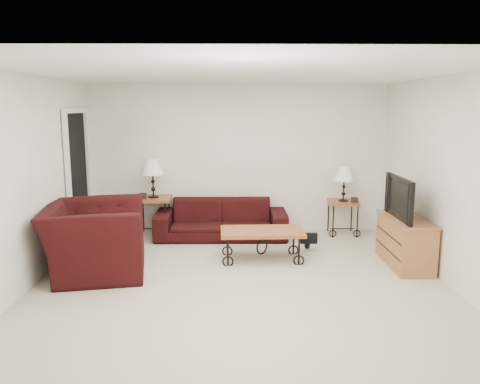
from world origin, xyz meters
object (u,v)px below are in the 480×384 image
Objects in this scene: side_table_right at (343,218)px; sofa at (221,219)px; tv_stand at (405,242)px; backpack at (308,233)px; coffee_table at (262,245)px; side_table_left at (154,216)px; lamp_right at (344,184)px; lamp_left at (153,178)px; television at (406,198)px; armchair at (95,239)px.

sofa is at bearing -174.96° from side_table_right.
tv_stand reaches higher than backpack.
tv_stand is (1.92, -0.25, 0.11)m from coffee_table.
sofa is at bearing -9.06° from side_table_left.
coffee_table is at bearing -137.02° from lamp_right.
lamp_right is at bearing 5.04° from sofa.
lamp_right is at bearing 42.98° from coffee_table.
side_table_left is 1.12× the size of lamp_right.
tv_stand is at bearing -23.55° from lamp_left.
backpack is at bearing 35.32° from coffee_table.
coffee_table is (0.60, -1.16, -0.10)m from sofa.
side_table_left is at bearing 142.26° from coffee_table.
lamp_left reaches higher than television.
tv_stand is at bearing -23.55° from side_table_left.
lamp_left reaches higher than backpack.
sofa is 1.32m from lamp_left.
armchair is 4.12m from television.
armchair reaches higher than tv_stand.
sofa is 2.28m from armchair.
television is at bearing -73.83° from lamp_right.
tv_stand is 0.61m from television.
lamp_left is at bearing 0.00° from side_table_left.
tv_stand is (4.11, 0.23, -0.12)m from armchair.
lamp_left reaches higher than lamp_right.
television reaches higher than tv_stand.
lamp_left is 0.56× the size of coffee_table.
side_table_left is 0.64m from lamp_left.
coffee_table is at bearing -62.57° from sofa.
television is (3.63, -1.59, 0.61)m from side_table_left.
sofa is at bearing 150.76° from tv_stand.
sofa is at bearing -119.43° from television.
coffee_table is at bearing -137.02° from side_table_right.
side_table_left is 0.56× the size of coffee_table.
television is (1.90, -0.25, 0.72)m from coffee_table.
armchair is 1.27× the size of tv_stand.
side_table_left is 0.46× the size of armchair.
coffee_table is at bearing -37.74° from lamp_left.
backpack is at bearing -18.74° from lamp_left.
coffee_table is at bearing -87.74° from armchair.
television is (2.50, -1.41, 0.62)m from sofa.
side_table_right is 0.89× the size of lamp_left.
armchair is at bearing -134.04° from sofa.
tv_stand is at bearing -96.92° from armchair.
armchair is at bearing -153.36° from side_table_right.
sofa is at bearing -54.12° from armchair.
lamp_left is at bearing -113.67° from television.
sofa is 3.33× the size of side_table_left.
side_table_left is 3.17m from side_table_right.
lamp_right is at bearing -73.44° from armchair.
television is at bearing -23.67° from lamp_left.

